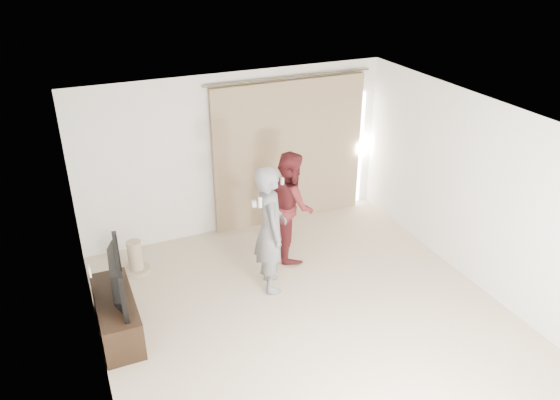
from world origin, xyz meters
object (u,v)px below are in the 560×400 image
(tv_console, at_px, (117,315))
(tv, at_px, (110,277))
(person_woman, at_px, (291,205))
(person_man, at_px, (270,229))

(tv_console, xyz_separation_m, tv, (0.00, 0.00, 0.56))
(tv, relative_size, person_woman, 0.65)
(tv_console, relative_size, tv, 1.20)
(tv_console, bearing_deg, person_woman, 16.68)
(tv, bearing_deg, person_woman, -68.89)
(tv, height_order, person_man, person_man)
(tv_console, height_order, person_woman, person_woman)
(tv_console, xyz_separation_m, person_man, (2.10, 0.14, 0.66))
(tv, bearing_deg, person_man, -81.73)
(person_man, bearing_deg, tv, -176.16)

